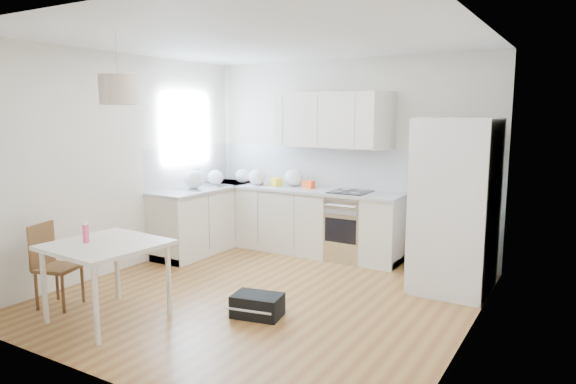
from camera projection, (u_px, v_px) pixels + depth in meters
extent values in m
plane|color=brown|center=(265.00, 296.00, 5.57)|extent=(4.20, 4.20, 0.00)
plane|color=white|center=(263.00, 40.00, 5.16)|extent=(4.20, 4.20, 0.00)
plane|color=silver|center=(347.00, 158.00, 7.15)|extent=(4.20, 0.00, 4.20)
plane|color=silver|center=(124.00, 163.00, 6.43)|extent=(0.00, 4.20, 4.20)
plane|color=silver|center=(472.00, 187.00, 4.31)|extent=(0.00, 4.20, 4.20)
cube|color=#BFE0F9|center=(186.00, 128.00, 7.34)|extent=(0.02, 1.00, 1.00)
cube|color=silver|center=(298.00, 221.00, 7.34)|extent=(3.00, 0.60, 0.88)
cube|color=silver|center=(206.00, 220.00, 7.44)|extent=(0.60, 1.80, 0.88)
cube|color=#A3A5A7|center=(299.00, 189.00, 7.27)|extent=(3.02, 0.64, 0.04)
cube|color=#A3A5A7|center=(205.00, 188.00, 7.37)|extent=(0.64, 1.82, 0.04)
cube|color=white|center=(309.00, 166.00, 7.47)|extent=(3.00, 0.01, 0.58)
cube|color=white|center=(189.00, 166.00, 7.47)|extent=(0.01, 1.80, 0.58)
cube|color=silver|center=(332.00, 120.00, 7.01)|extent=(1.70, 0.32, 0.75)
cube|color=beige|center=(105.00, 245.00, 4.84)|extent=(1.03, 1.03, 0.04)
cylinder|color=silver|center=(44.00, 287.00, 4.80)|extent=(0.05, 0.05, 0.71)
cylinder|color=silver|center=(96.00, 305.00, 4.34)|extent=(0.05, 0.05, 0.71)
cylinder|color=silver|center=(117.00, 266.00, 5.45)|extent=(0.05, 0.05, 0.71)
cylinder|color=silver|center=(168.00, 280.00, 4.99)|extent=(0.05, 0.05, 0.71)
cylinder|color=#E53F6B|center=(86.00, 232.00, 4.84)|extent=(0.07, 0.07, 0.21)
cube|color=black|center=(257.00, 305.00, 5.00)|extent=(0.52, 0.39, 0.22)
cylinder|color=#B9A68E|center=(118.00, 90.00, 4.72)|extent=(0.36, 0.36, 0.27)
ellipsoid|color=white|center=(243.00, 176.00, 7.76)|extent=(0.24, 0.20, 0.21)
ellipsoid|color=white|center=(257.00, 177.00, 7.54)|extent=(0.26, 0.22, 0.23)
ellipsoid|color=white|center=(294.00, 178.00, 7.41)|extent=(0.28, 0.24, 0.25)
ellipsoid|color=white|center=(216.00, 177.00, 7.56)|extent=(0.24, 0.21, 0.22)
ellipsoid|color=white|center=(194.00, 179.00, 7.17)|extent=(0.29, 0.25, 0.26)
cube|color=red|center=(309.00, 184.00, 7.23)|extent=(0.17, 0.12, 0.11)
cube|color=yellow|center=(276.00, 182.00, 7.45)|extent=(0.21, 0.18, 0.12)
cube|color=red|center=(257.00, 181.00, 7.62)|extent=(0.17, 0.11, 0.11)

